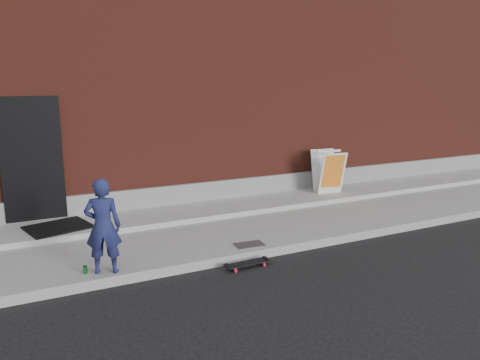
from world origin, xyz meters
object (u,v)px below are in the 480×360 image
child (103,226)px  soda_can (85,270)px  pizza_sign (328,171)px  skateboard (248,263)px

child → soda_can: child is taller
child → pizza_sign: size_ratio=1.37×
skateboard → soda_can: size_ratio=6.54×
child → soda_can: size_ratio=12.25×
pizza_sign → soda_can: size_ratio=8.94×
child → soda_can: 0.68m
skateboard → soda_can: soda_can is taller
soda_can → skateboard: bearing=-12.1°
child → skateboard: size_ratio=1.87×
skateboard → soda_can: bearing=167.9°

